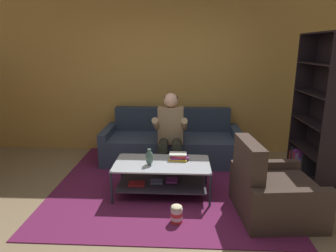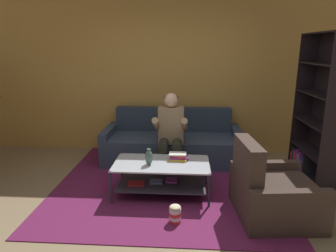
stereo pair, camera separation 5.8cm
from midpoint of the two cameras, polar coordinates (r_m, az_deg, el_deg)
ground at (r=3.44m, az=0.22°, el=-17.97°), size 16.80×16.80×0.00m
back_partition at (r=5.37m, az=1.87°, el=10.38°), size 8.40×0.12×2.90m
couch at (r=5.05m, az=1.18°, el=-3.39°), size 2.25×0.89×0.85m
person_seated_center at (r=4.44m, az=0.90°, el=-0.93°), size 0.50×0.58×1.21m
coffee_table at (r=3.91m, az=-0.88°, el=-8.99°), size 1.21×0.64×0.43m
area_rug at (r=4.47m, az=0.23°, el=-9.77°), size 3.00×3.18×0.01m
vase at (r=3.76m, az=-3.22°, el=-5.97°), size 0.10×0.10×0.21m
book_stack at (r=3.94m, az=2.42°, el=-5.87°), size 0.26×0.21×0.09m
bookshelf at (r=4.77m, az=26.99°, el=0.81°), size 0.32×1.03×2.06m
armchair at (r=3.64m, az=19.55°, el=-11.96°), size 0.93×0.97×0.88m
popcorn_tub at (r=3.39m, az=1.87°, el=-16.40°), size 0.13×0.13×0.21m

